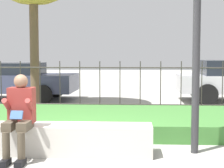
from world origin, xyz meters
TOP-DOWN VIEW (x-y plane):
  - ground_plane at (0.00, 0.00)m, footprint 60.00×60.00m
  - stone_bench at (-0.16, 0.00)m, footprint 2.64×0.55m
  - person_seated_reader at (-0.84, -0.31)m, footprint 0.42×0.73m
  - grass_berm at (0.00, 2.06)m, footprint 8.71×2.72m
  - iron_fence at (0.00, 3.76)m, footprint 6.71×0.03m
  - car_parked_left at (-3.36, 6.75)m, footprint 4.43×2.08m

SIDE VIEW (x-z plane):
  - ground_plane at x=0.00m, z-range 0.00..0.00m
  - grass_berm at x=0.00m, z-range 0.00..0.31m
  - stone_bench at x=-0.16m, z-range -0.03..0.44m
  - car_parked_left at x=-3.36m, z-range 0.06..1.32m
  - person_seated_reader at x=-0.84m, z-range 0.06..1.33m
  - iron_fence at x=0.00m, z-range 0.03..1.42m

